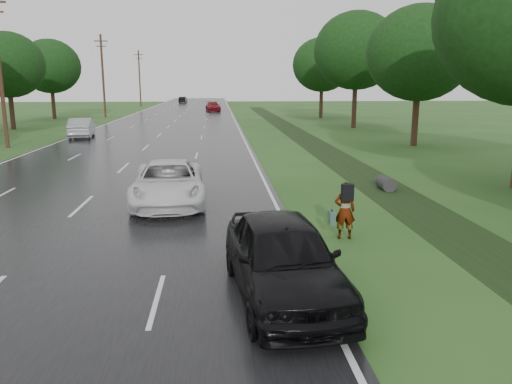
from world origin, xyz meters
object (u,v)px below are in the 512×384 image
at_px(white_pickup, 168,183).
at_px(dark_sedan, 283,258).
at_px(pedestrian, 344,210).
at_px(silver_sedan, 82,128).

xyz_separation_m(white_pickup, dark_sedan, (3.00, -8.18, 0.08)).
bearing_deg(white_pickup, dark_sedan, -73.39).
distance_m(pedestrian, white_pickup, 6.79).
relative_size(pedestrian, dark_sedan, 0.33).
xyz_separation_m(pedestrian, silver_sedan, (-13.98, 26.93, -0.02)).
bearing_deg(silver_sedan, pedestrian, 109.54).
bearing_deg(dark_sedan, silver_sedan, 105.31).
relative_size(white_pickup, silver_sedan, 1.15).
xyz_separation_m(white_pickup, silver_sedan, (-8.80, 22.53, 0.02)).
bearing_deg(white_pickup, pedestrian, -43.84).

